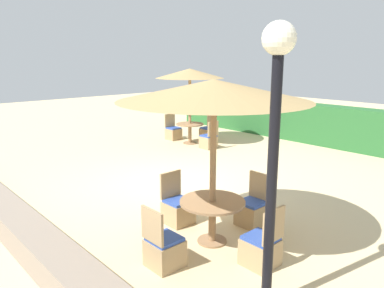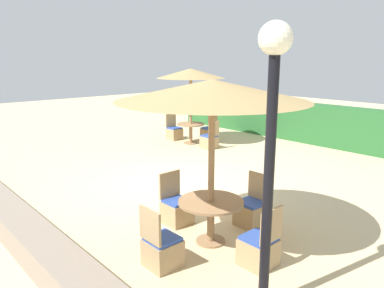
{
  "view_description": "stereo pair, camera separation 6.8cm",
  "coord_description": "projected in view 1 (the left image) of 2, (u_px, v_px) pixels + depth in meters",
  "views": [
    {
      "loc": [
        6.53,
        -5.34,
        2.95
      ],
      "look_at": [
        0.0,
        0.6,
        0.9
      ],
      "focal_mm": 35.0,
      "sensor_mm": 36.0,
      "label": 1
    },
    {
      "loc": [
        6.58,
        -5.29,
        2.95
      ],
      "look_at": [
        0.0,
        0.6,
        0.9
      ],
      "focal_mm": 35.0,
      "sensor_mm": 36.0,
      "label": 2
    }
  ],
  "objects": [
    {
      "name": "patio_chair_front_right_west",
      "position": [
        178.0,
        209.0,
        6.79
      ],
      "size": [
        0.46,
        0.46,
        0.93
      ],
      "rotation": [
        0.0,
        0.0,
        -1.57
      ],
      "color": "tan",
      "rests_on": "ground_plane"
    },
    {
      "name": "patio_chair_back_left_north",
      "position": [
        208.0,
        132.0,
        13.75
      ],
      "size": [
        0.46,
        0.46,
        0.93
      ],
      "rotation": [
        0.0,
        0.0,
        3.14
      ],
      "color": "tan",
      "rests_on": "ground_plane"
    },
    {
      "name": "patio_chair_front_right_south",
      "position": [
        164.0,
        250.0,
        5.36
      ],
      "size": [
        0.46,
        0.46,
        0.93
      ],
      "color": "tan",
      "rests_on": "ground_plane"
    },
    {
      "name": "patio_chair_back_left_east",
      "position": [
        209.0,
        141.0,
        12.37
      ],
      "size": [
        0.46,
        0.46,
        0.93
      ],
      "rotation": [
        0.0,
        0.0,
        1.57
      ],
      "color": "tan",
      "rests_on": "ground_plane"
    },
    {
      "name": "round_table_back_left",
      "position": [
        190.0,
        128.0,
        13.04
      ],
      "size": [
        0.95,
        0.95,
        0.7
      ],
      "color": "#93704C",
      "rests_on": "ground_plane"
    },
    {
      "name": "ground_plane",
      "position": [
        173.0,
        185.0,
        8.87
      ],
      "size": [
        40.0,
        40.0,
        0.0
      ],
      "primitive_type": "plane",
      "color": "#D1BA8C"
    },
    {
      "name": "hedge_row",
      "position": [
        318.0,
        124.0,
        13.0
      ],
      "size": [
        13.0,
        0.7,
        1.37
      ],
      "primitive_type": "cube",
      "color": "#28602D",
      "rests_on": "ground_plane"
    },
    {
      "name": "patio_chair_front_right_north",
      "position": [
        252.0,
        211.0,
        6.71
      ],
      "size": [
        0.46,
        0.46,
        0.93
      ],
      "rotation": [
        0.0,
        0.0,
        3.14
      ],
      "color": "tan",
      "rests_on": "ground_plane"
    },
    {
      "name": "stone_border",
      "position": [
        12.0,
        220.0,
        6.45
      ],
      "size": [
        10.0,
        0.56,
        0.43
      ],
      "primitive_type": "cube",
      "color": "gray",
      "rests_on": "ground_plane"
    },
    {
      "name": "lamp_post",
      "position": [
        275.0,
        115.0,
        3.99
      ],
      "size": [
        0.36,
        0.36,
        3.32
      ],
      "color": "black",
      "rests_on": "ground_plane"
    },
    {
      "name": "parasol_back_left",
      "position": [
        190.0,
        74.0,
        12.61
      ],
      "size": [
        2.32,
        2.32,
        2.58
      ],
      "color": "#93704C",
      "rests_on": "ground_plane"
    },
    {
      "name": "parasol_front_right",
      "position": [
        214.0,
        91.0,
        5.58
      ],
      "size": [
        2.94,
        2.94,
        2.63
      ],
      "color": "#93704C",
      "rests_on": "ground_plane"
    },
    {
      "name": "round_table_front_right",
      "position": [
        212.0,
        210.0,
        6.01
      ],
      "size": [
        1.05,
        1.05,
        0.71
      ],
      "color": "#93704C",
      "rests_on": "ground_plane"
    },
    {
      "name": "patio_chair_front_right_east",
      "position": [
        261.0,
        249.0,
        5.38
      ],
      "size": [
        0.46,
        0.46,
        0.93
      ],
      "rotation": [
        0.0,
        0.0,
        1.57
      ],
      "color": "tan",
      "rests_on": "ground_plane"
    },
    {
      "name": "patio_chair_back_left_west",
      "position": [
        173.0,
        132.0,
        13.74
      ],
      "size": [
        0.46,
        0.46,
        0.93
      ],
      "rotation": [
        0.0,
        0.0,
        -1.57
      ],
      "color": "tan",
      "rests_on": "ground_plane"
    }
  ]
}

